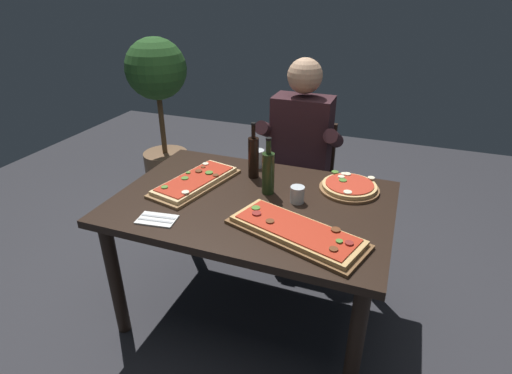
# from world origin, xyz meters

# --- Properties ---
(ground_plane) EXTENTS (6.40, 6.40, 0.00)m
(ground_plane) POSITION_xyz_m (0.00, 0.00, 0.00)
(ground_plane) COLOR #2D2D33
(dining_table) EXTENTS (1.40, 0.96, 0.74)m
(dining_table) POSITION_xyz_m (0.00, 0.00, 0.64)
(dining_table) COLOR black
(dining_table) RESTS_ON ground_plane
(pizza_rectangular_front) EXTENTS (0.68, 0.43, 0.05)m
(pizza_rectangular_front) POSITION_xyz_m (0.30, -0.24, 0.76)
(pizza_rectangular_front) COLOR brown
(pizza_rectangular_front) RESTS_ON dining_table
(pizza_rectangular_left) EXTENTS (0.35, 0.57, 0.05)m
(pizza_rectangular_left) POSITION_xyz_m (-0.36, 0.05, 0.76)
(pizza_rectangular_left) COLOR olive
(pizza_rectangular_left) RESTS_ON dining_table
(pizza_round_far) EXTENTS (0.32, 0.32, 0.05)m
(pizza_round_far) POSITION_xyz_m (0.45, 0.28, 0.76)
(pizza_round_far) COLOR brown
(pizza_round_far) RESTS_ON dining_table
(wine_bottle_dark) EXTENTS (0.06, 0.06, 0.32)m
(wine_bottle_dark) POSITION_xyz_m (-0.09, 0.26, 0.87)
(wine_bottle_dark) COLOR black
(wine_bottle_dark) RESTS_ON dining_table
(oil_bottle_amber) EXTENTS (0.07, 0.07, 0.31)m
(oil_bottle_amber) POSITION_xyz_m (0.05, 0.10, 0.86)
(oil_bottle_amber) COLOR #233819
(oil_bottle_amber) RESTS_ON dining_table
(tumbler_near_camera) EXTENTS (0.07, 0.07, 0.09)m
(tumbler_near_camera) POSITION_xyz_m (0.22, 0.06, 0.78)
(tumbler_near_camera) COLOR silver
(tumbler_near_camera) RESTS_ON dining_table
(tumbler_far_side) EXTENTS (0.08, 0.08, 0.10)m
(tumbler_far_side) POSITION_xyz_m (-0.12, 0.41, 0.79)
(tumbler_far_side) COLOR silver
(tumbler_far_side) RESTS_ON dining_table
(napkin_cutlery_set) EXTENTS (0.19, 0.13, 0.01)m
(napkin_cutlery_set) POSITION_xyz_m (-0.35, -0.34, 0.74)
(napkin_cutlery_set) COLOR white
(napkin_cutlery_set) RESTS_ON dining_table
(diner_chair) EXTENTS (0.44, 0.44, 0.87)m
(diner_chair) POSITION_xyz_m (0.05, 0.86, 0.49)
(diner_chair) COLOR black
(diner_chair) RESTS_ON ground_plane
(seated_diner) EXTENTS (0.53, 0.41, 1.33)m
(seated_diner) POSITION_xyz_m (0.05, 0.74, 0.74)
(seated_diner) COLOR #23232D
(seated_diner) RESTS_ON ground_plane
(potted_plant_corner) EXTENTS (0.50, 0.50, 1.36)m
(potted_plant_corner) POSITION_xyz_m (-1.29, 1.17, 0.82)
(potted_plant_corner) COLOR #846042
(potted_plant_corner) RESTS_ON ground_plane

